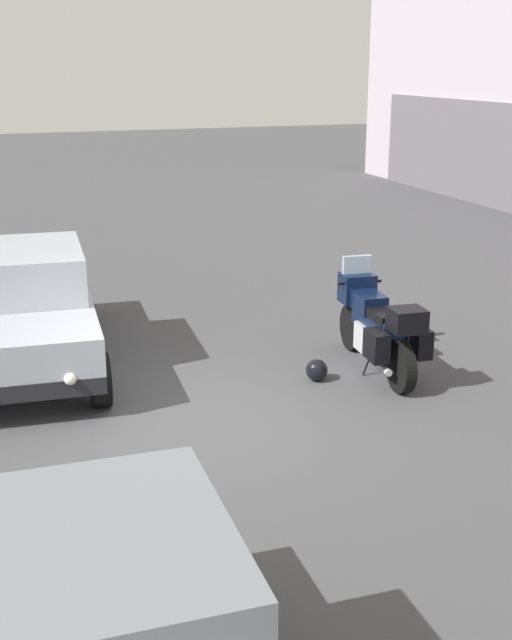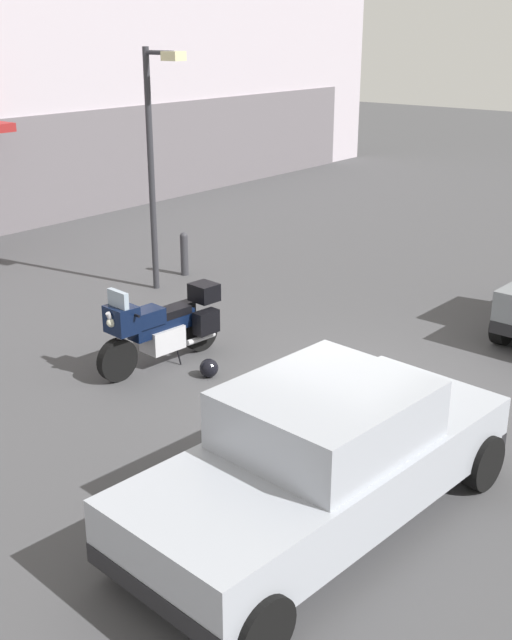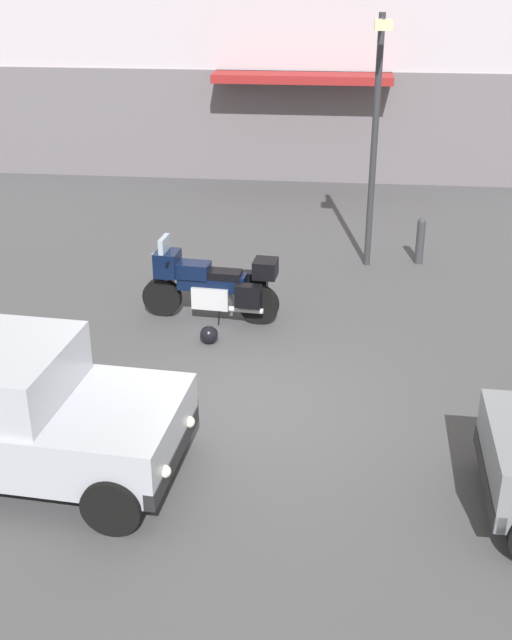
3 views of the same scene
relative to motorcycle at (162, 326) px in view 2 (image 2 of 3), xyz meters
The scene contains 6 objects.
ground_plane 2.87m from the motorcycle, 73.43° to the right, with size 80.00×80.00×0.00m, color #424244.
motorcycle is the anchor object (origin of this frame).
helmet 1.00m from the motorcycle, 84.86° to the right, with size 0.28×0.28×0.28m, color black.
car_sedan_far 4.68m from the motorcycle, 113.92° to the right, with size 4.67×2.21×1.56m.
streetlamp_curbside 4.27m from the motorcycle, 46.31° to the left, with size 0.28×0.94×4.54m.
bollard_curbside 4.64m from the motorcycle, 40.24° to the left, with size 0.16×0.16×0.91m.
Camera 2 is at (-8.50, -5.48, 4.86)m, focal length 44.22 mm.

